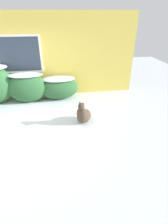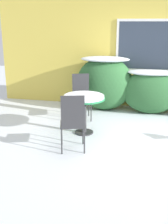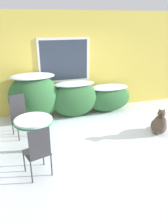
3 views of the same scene
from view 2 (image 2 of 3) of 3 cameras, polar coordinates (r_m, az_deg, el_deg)
ground_plane at (r=5.45m, az=12.86°, el=-5.37°), size 16.00×16.00×0.00m
house_wall at (r=7.26m, az=13.66°, el=12.13°), size 8.00×0.10×2.89m
shrub_left at (r=6.97m, az=4.18°, el=6.09°), size 1.39×0.89×1.32m
shrub_middle at (r=6.85m, az=13.46°, el=4.25°), size 1.36×0.65×1.05m
patio_table at (r=5.40m, az=-0.00°, el=2.14°), size 0.80×0.80×0.77m
patio_chair_near_table at (r=6.32m, az=-0.57°, el=3.49°), size 0.53×0.53×1.01m
patio_chair_far_side at (r=4.64m, az=-2.32°, el=-1.86°), size 0.51×0.51×1.01m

